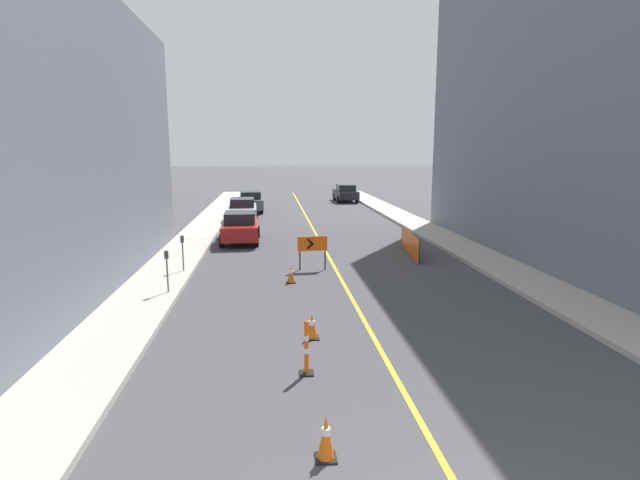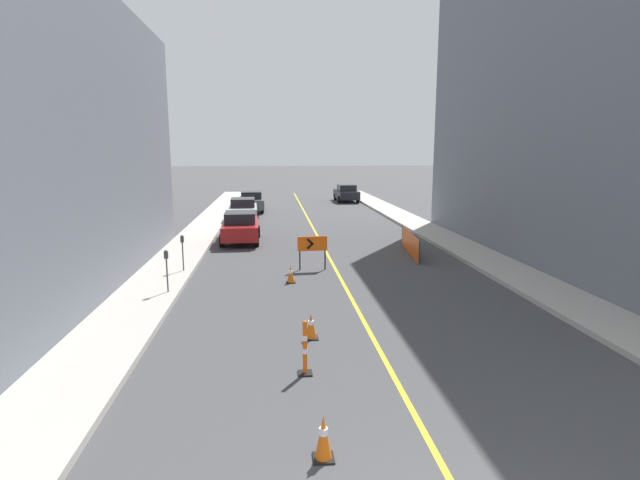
% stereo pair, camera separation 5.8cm
% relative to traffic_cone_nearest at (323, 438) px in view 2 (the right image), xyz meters
% --- Properties ---
extents(lane_stripe, '(0.12, 52.09, 0.01)m').
position_rel_traffic_cone_nearest_xyz_m(lane_stripe, '(1.78, 23.06, -0.36)').
color(lane_stripe, gold).
rests_on(lane_stripe, ground_plane).
extents(sidewalk_left, '(2.09, 52.09, 0.16)m').
position_rel_traffic_cone_nearest_xyz_m(sidewalk_left, '(-4.84, 23.06, -0.28)').
color(sidewalk_left, '#ADA89E').
rests_on(sidewalk_left, ground_plane).
extents(sidewalk_right, '(2.09, 52.09, 0.16)m').
position_rel_traffic_cone_nearest_xyz_m(sidewalk_right, '(8.40, 23.06, -0.28)').
color(sidewalk_right, '#ADA89E').
rests_on(sidewalk_right, ground_plane).
extents(building_facade_right, '(6.00, 22.66, 16.80)m').
position_rel_traffic_cone_nearest_xyz_m(building_facade_right, '(12.45, 12.60, 8.04)').
color(building_facade_right, slate).
rests_on(building_facade_right, ground_plane).
extents(traffic_cone_nearest, '(0.33, 0.33, 0.73)m').
position_rel_traffic_cone_nearest_xyz_m(traffic_cone_nearest, '(0.00, 0.00, 0.00)').
color(traffic_cone_nearest, black).
rests_on(traffic_cone_nearest, ground_plane).
extents(traffic_cone_second, '(0.36, 0.36, 0.66)m').
position_rel_traffic_cone_nearest_xyz_m(traffic_cone_second, '(0.20, 5.04, -0.04)').
color(traffic_cone_second, black).
rests_on(traffic_cone_second, ground_plane).
extents(traffic_cone_third, '(0.34, 0.34, 0.63)m').
position_rel_traffic_cone_nearest_xyz_m(traffic_cone_third, '(-0.10, 10.50, -0.05)').
color(traffic_cone_third, black).
rests_on(traffic_cone_third, ground_plane).
extents(delineator_post_front, '(0.30, 0.30, 1.20)m').
position_rel_traffic_cone_nearest_xyz_m(delineator_post_front, '(-0.08, 3.00, 0.15)').
color(delineator_post_front, black).
rests_on(delineator_post_front, ground_plane).
extents(arrow_barricade_primary, '(1.19, 0.15, 1.35)m').
position_rel_traffic_cone_nearest_xyz_m(arrow_barricade_primary, '(0.85, 12.41, 0.63)').
color(arrow_barricade_primary, '#EF560C').
rests_on(arrow_barricade_primary, ground_plane).
extents(safety_mesh_fence, '(0.50, 4.49, 1.00)m').
position_rel_traffic_cone_nearest_xyz_m(safety_mesh_fence, '(5.59, 15.10, 0.14)').
color(safety_mesh_fence, '#EF560C').
rests_on(safety_mesh_fence, ground_plane).
extents(parked_car_curb_near, '(1.95, 4.35, 1.59)m').
position_rel_traffic_cone_nearest_xyz_m(parked_car_curb_near, '(-2.36, 18.88, 0.44)').
color(parked_car_curb_near, maroon).
rests_on(parked_car_curb_near, ground_plane).
extents(parked_car_curb_mid, '(1.95, 4.36, 1.59)m').
position_rel_traffic_cone_nearest_xyz_m(parked_car_curb_mid, '(-2.63, 26.38, 0.44)').
color(parked_car_curb_mid, '#B7B7BC').
rests_on(parked_car_curb_mid, ground_plane).
extents(parked_car_curb_far, '(2.05, 4.40, 1.59)m').
position_rel_traffic_cone_nearest_xyz_m(parked_car_curb_far, '(-2.31, 31.98, 0.44)').
color(parked_car_curb_far, '#474C51').
rests_on(parked_car_curb_far, ground_plane).
extents(parked_car_opposite_side, '(1.95, 4.35, 1.59)m').
position_rel_traffic_cone_nearest_xyz_m(parked_car_opposite_side, '(6.18, 38.88, 0.44)').
color(parked_car_opposite_side, black).
rests_on(parked_car_opposite_side, ground_plane).
extents(parking_meter_near_curb, '(0.12, 0.11, 1.39)m').
position_rel_traffic_cone_nearest_xyz_m(parking_meter_near_curb, '(-4.15, 9.13, 0.78)').
color(parking_meter_near_curb, '#4C4C51').
rests_on(parking_meter_near_curb, sidewalk_left).
extents(parking_meter_far_curb, '(0.12, 0.11, 1.38)m').
position_rel_traffic_cone_nearest_xyz_m(parking_meter_far_curb, '(-4.15, 12.09, 0.77)').
color(parking_meter_far_curb, '#4C4C51').
rests_on(parking_meter_far_curb, sidewalk_left).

